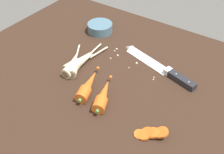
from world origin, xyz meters
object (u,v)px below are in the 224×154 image
at_px(whole_carrot, 88,86).
at_px(whole_carrot_second, 103,96).
at_px(parsnip_front, 78,63).
at_px(parsnip_mid_left, 74,64).
at_px(chefs_knife, 156,65).
at_px(prep_bowl, 100,27).
at_px(carrot_slice_stack, 151,133).
at_px(parsnip_mid_right, 80,62).

relative_size(whole_carrot, whole_carrot_second, 1.06).
relative_size(parsnip_front, parsnip_mid_left, 1.31).
distance_m(chefs_knife, prep_bowl, 0.33).
bearing_deg(whole_carrot, carrot_slice_stack, -10.12).
height_order(carrot_slice_stack, prep_bowl, prep_bowl).
bearing_deg(parsnip_mid_left, parsnip_mid_right, 62.33).
xyz_separation_m(whole_carrot_second, parsnip_mid_right, (-0.18, 0.10, -0.00)).
relative_size(parsnip_mid_right, prep_bowl, 2.01).
relative_size(whole_carrot_second, prep_bowl, 1.54).
xyz_separation_m(whole_carrot, parsnip_mid_left, (-0.12, 0.07, -0.00)).
bearing_deg(whole_carrot_second, parsnip_mid_right, 150.45).
bearing_deg(whole_carrot, parsnip_front, 143.81).
xyz_separation_m(whole_carrot, parsnip_front, (-0.11, 0.08, -0.00)).
bearing_deg(parsnip_mid_left, chefs_knife, 36.27).
xyz_separation_m(parsnip_mid_left, prep_bowl, (-0.07, 0.26, 0.00)).
xyz_separation_m(parsnip_front, prep_bowl, (-0.08, 0.25, 0.00)).
xyz_separation_m(parsnip_mid_left, carrot_slice_stack, (0.39, -0.12, -0.01)).
bearing_deg(prep_bowl, parsnip_mid_left, -74.87).
bearing_deg(whole_carrot, parsnip_mid_left, 150.33).
bearing_deg(whole_carrot_second, parsnip_front, 153.51).
distance_m(parsnip_mid_right, carrot_slice_stack, 0.40).
bearing_deg(parsnip_front, parsnip_mid_right, 82.73).
xyz_separation_m(chefs_knife, prep_bowl, (-0.32, 0.08, 0.01)).
bearing_deg(whole_carrot_second, parsnip_mid_left, 157.74).
bearing_deg(chefs_knife, carrot_slice_stack, -65.16).
bearing_deg(whole_carrot_second, chefs_knife, 77.00).
bearing_deg(carrot_slice_stack, chefs_knife, 114.84).
distance_m(parsnip_front, prep_bowl, 0.27).
xyz_separation_m(chefs_knife, parsnip_mid_right, (-0.24, -0.16, 0.01)).
bearing_deg(whole_carrot, parsnip_mid_right, 139.71).
xyz_separation_m(parsnip_front, parsnip_mid_left, (-0.01, -0.01, 0.00)).
relative_size(parsnip_front, carrot_slice_stack, 2.58).
height_order(parsnip_mid_right, carrot_slice_stack, parsnip_mid_right).
bearing_deg(chefs_knife, parsnip_front, -144.32).
distance_m(chefs_knife, whole_carrot, 0.28).
xyz_separation_m(parsnip_front, parsnip_mid_right, (0.00, 0.01, 0.00)).
bearing_deg(whole_carrot_second, carrot_slice_stack, -10.98).
distance_m(parsnip_mid_right, prep_bowl, 0.26).
relative_size(whole_carrot, parsnip_mid_right, 0.81).
distance_m(parsnip_mid_left, carrot_slice_stack, 0.41).
bearing_deg(prep_bowl, carrot_slice_stack, -39.59).
bearing_deg(carrot_slice_stack, parsnip_mid_left, 163.35).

